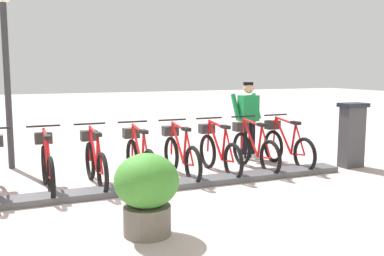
% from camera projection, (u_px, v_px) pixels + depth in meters
% --- Properties ---
extents(ground_plane, '(60.00, 60.00, 0.00)m').
position_uv_depth(ground_plane, '(116.00, 194.00, 6.87)').
color(ground_plane, '#B19F9E').
extents(dock_rail_base, '(0.44, 8.42, 0.10)m').
position_uv_depth(dock_rail_base, '(116.00, 191.00, 6.87)').
color(dock_rail_base, '#47474C').
rests_on(dock_rail_base, ground).
extents(payment_kiosk, '(0.36, 0.52, 1.28)m').
position_uv_depth(payment_kiosk, '(352.00, 134.00, 8.69)').
color(payment_kiosk, '#38383D').
rests_on(payment_kiosk, ground).
extents(bike_docked_0, '(1.72, 0.54, 1.02)m').
position_uv_depth(bike_docked_0, '(286.00, 145.00, 8.79)').
color(bike_docked_0, black).
rests_on(bike_docked_0, ground).
extents(bike_docked_1, '(1.72, 0.54, 1.02)m').
position_uv_depth(bike_docked_1, '(253.00, 148.00, 8.50)').
color(bike_docked_1, black).
rests_on(bike_docked_1, ground).
extents(bike_docked_2, '(1.72, 0.54, 1.02)m').
position_uv_depth(bike_docked_2, '(218.00, 151.00, 8.20)').
color(bike_docked_2, black).
rests_on(bike_docked_2, ground).
extents(bike_docked_3, '(1.72, 0.54, 1.02)m').
position_uv_depth(bike_docked_3, '(180.00, 154.00, 7.90)').
color(bike_docked_3, black).
rests_on(bike_docked_3, ground).
extents(bike_docked_4, '(1.72, 0.54, 1.02)m').
position_uv_depth(bike_docked_4, '(139.00, 157.00, 7.60)').
color(bike_docked_4, black).
rests_on(bike_docked_4, ground).
extents(bike_docked_5, '(1.72, 0.54, 1.02)m').
position_uv_depth(bike_docked_5, '(95.00, 161.00, 7.31)').
color(bike_docked_5, black).
rests_on(bike_docked_5, ground).
extents(bike_docked_6, '(1.72, 0.54, 1.02)m').
position_uv_depth(bike_docked_6, '(47.00, 164.00, 7.01)').
color(bike_docked_6, black).
rests_on(bike_docked_6, ground).
extents(worker_near_rack, '(0.46, 0.63, 1.66)m').
position_uv_depth(worker_near_rack, '(248.00, 117.00, 9.52)').
color(worker_near_rack, white).
rests_on(worker_near_rack, ground).
extents(lamp_post, '(0.32, 0.32, 3.49)m').
position_uv_depth(lamp_post, '(5.00, 49.00, 8.36)').
color(lamp_post, '#2D2D33').
rests_on(lamp_post, ground).
extents(planter_bush, '(0.76, 0.76, 0.97)m').
position_uv_depth(planter_bush, '(147.00, 190.00, 5.11)').
color(planter_bush, '#59544C').
rests_on(planter_bush, ground).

